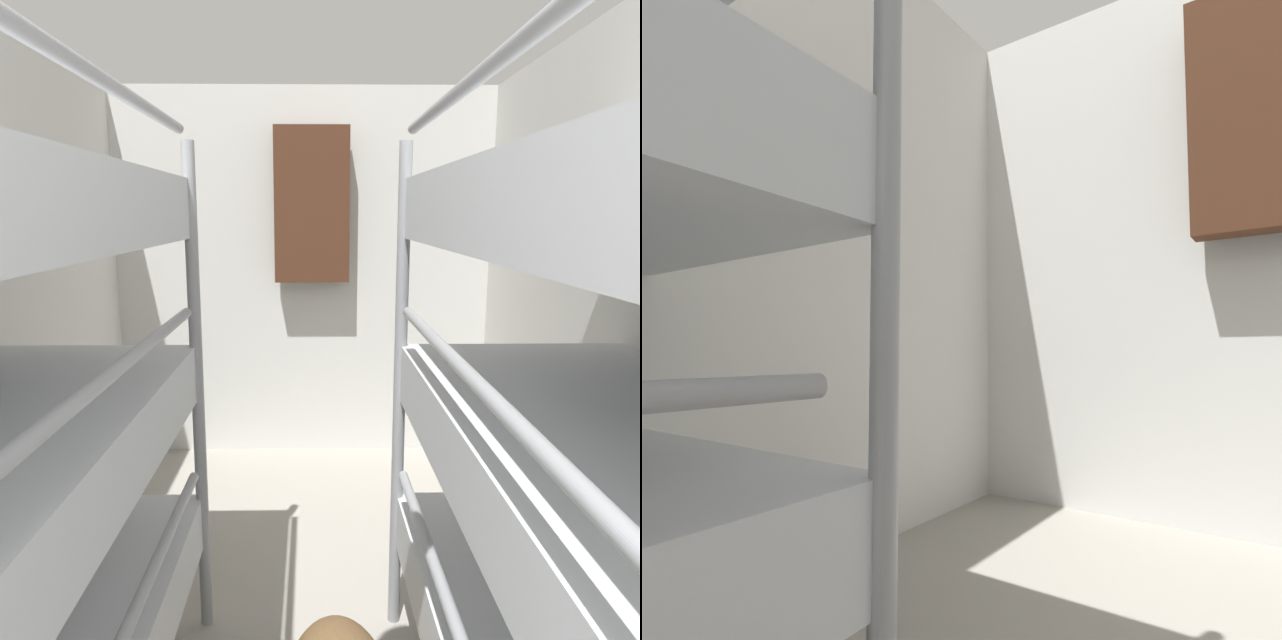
# 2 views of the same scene
# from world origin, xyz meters

# --- Properties ---
(wall_back) EXTENTS (2.43, 0.06, 2.28)m
(wall_back) POSITION_xyz_m (0.00, 4.08, 1.14)
(wall_back) COLOR silver
(wall_back) RESTS_ON ground_plane
(hanging_coat) EXTENTS (0.44, 0.12, 0.90)m
(hanging_coat) POSITION_xyz_m (0.05, 3.93, 1.58)
(hanging_coat) COLOR #472819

